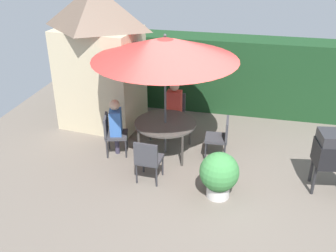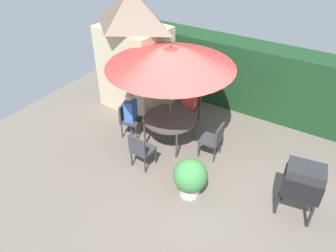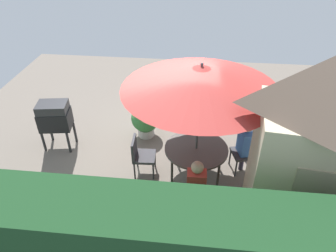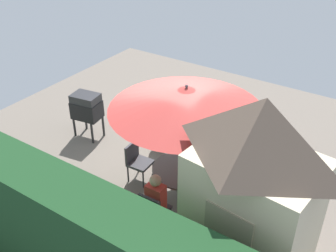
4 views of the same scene
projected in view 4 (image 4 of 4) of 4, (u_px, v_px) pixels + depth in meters
ground_plane at (169, 162)px, 9.49m from camera, size 11.00×11.00×0.00m
hedge_backdrop at (51, 222)px, 6.50m from camera, size 7.40×0.88×1.94m
garden_shed at (253, 195)px, 5.96m from camera, size 2.07×1.62×3.34m
patio_table at (184, 171)px, 8.12m from camera, size 1.32×1.32×0.73m
patio_umbrella at (186, 99)px, 7.26m from camera, size 2.91×2.91×2.61m
bbq_grill at (87, 107)px, 10.05m from camera, size 0.77×0.60×1.20m
chair_near_shed at (153, 210)px, 7.38m from camera, size 0.47×0.48×0.90m
chair_far_side at (239, 188)px, 7.90m from camera, size 0.57×0.56×0.90m
chair_toward_hedge at (214, 151)px, 8.99m from camera, size 0.49×0.49×0.90m
chair_toward_house at (137, 159)px, 8.71m from camera, size 0.49×0.48×0.90m
potted_plant_by_shed at (167, 131)px, 9.77m from camera, size 0.71×0.71×0.88m
person_in_red at (156, 196)px, 7.31m from camera, size 0.35×0.25×1.26m
person_in_blue at (236, 177)px, 7.78m from camera, size 0.32×0.39×1.26m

